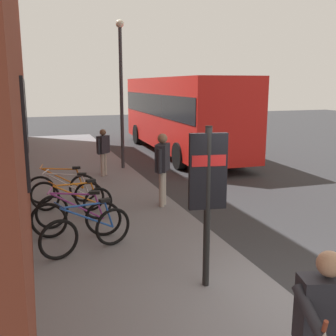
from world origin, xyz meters
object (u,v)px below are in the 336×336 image
(bicycle_under_window, at_px, (76,206))
(bicycle_end_of_row, at_px, (67,195))
(bicycle_by_door, at_px, (63,188))
(transit_info_sign, at_px, (208,182))
(pedestrian_by_facade, at_px, (103,148))
(street_lamp, at_px, (121,82))
(tourist_with_hotdogs, at_px, (326,322))
(city_bus, at_px, (180,111))
(bicycle_leaning_wall, at_px, (77,218))
(bicycle_far_end, at_px, (87,231))
(pedestrian_crossing_street, at_px, (163,162))

(bicycle_under_window, xyz_separation_m, bicycle_end_of_row, (0.95, 0.09, 0.00))
(bicycle_under_window, relative_size, bicycle_by_door, 0.97)
(bicycle_end_of_row, relative_size, transit_info_sign, 0.71)
(bicycle_end_of_row, distance_m, pedestrian_by_facade, 3.79)
(street_lamp, bearing_deg, tourist_with_hotdogs, 175.68)
(transit_info_sign, distance_m, city_bus, 12.44)
(bicycle_leaning_wall, relative_size, street_lamp, 0.34)
(bicycle_far_end, bearing_deg, bicycle_leaning_wall, 6.97)
(bicycle_end_of_row, bearing_deg, bicycle_by_door, 4.12)
(pedestrian_by_facade, height_order, tourist_with_hotdogs, tourist_with_hotdogs)
(bicycle_end_of_row, distance_m, pedestrian_crossing_street, 2.40)
(bicycle_by_door, height_order, tourist_with_hotdogs, tourist_with_hotdogs)
(tourist_with_hotdogs, distance_m, street_lamp, 11.67)
(bicycle_far_end, xyz_separation_m, transit_info_sign, (-1.81, -1.50, 1.21))
(bicycle_leaning_wall, bearing_deg, street_lamp, -20.67)
(transit_info_sign, bearing_deg, pedestrian_by_facade, 0.85)
(transit_info_sign, bearing_deg, pedestrian_crossing_street, -9.34)
(bicycle_far_end, bearing_deg, bicycle_under_window, 0.55)
(transit_info_sign, bearing_deg, bicycle_by_door, 18.08)
(bicycle_leaning_wall, bearing_deg, pedestrian_by_facade, -15.87)
(bicycle_under_window, bearing_deg, street_lamp, -22.72)
(bicycle_far_end, xyz_separation_m, tourist_with_hotdogs, (-4.44, -1.39, 0.62))
(tourist_with_hotdogs, bearing_deg, city_bus, -16.16)
(city_bus, bearing_deg, bicycle_by_door, 139.40)
(transit_info_sign, height_order, street_lamp, street_lamp)
(bicycle_end_of_row, height_order, bicycle_by_door, same)
(pedestrian_by_facade, distance_m, street_lamp, 2.49)
(bicycle_end_of_row, relative_size, pedestrian_crossing_street, 0.94)
(bicycle_far_end, height_order, transit_info_sign, transit_info_sign)
(bicycle_far_end, distance_m, pedestrian_crossing_street, 3.18)
(bicycle_far_end, distance_m, bicycle_under_window, 1.60)
(bicycle_far_end, relative_size, transit_info_sign, 0.71)
(bicycle_by_door, distance_m, tourist_with_hotdogs, 7.88)
(city_bus, xyz_separation_m, pedestrian_crossing_street, (-7.72, 3.40, -0.70))
(bicycle_by_door, height_order, street_lamp, street_lamp)
(pedestrian_crossing_street, height_order, tourist_with_hotdogs, pedestrian_crossing_street)
(tourist_with_hotdogs, bearing_deg, transit_info_sign, -2.30)
(city_bus, xyz_separation_m, pedestrian_by_facade, (-3.96, 4.18, -0.86))
(transit_info_sign, bearing_deg, street_lamp, -4.92)
(bicycle_under_window, xyz_separation_m, tourist_with_hotdogs, (-6.03, -1.41, 0.62))
(bicycle_under_window, relative_size, pedestrian_by_facade, 1.11)
(bicycle_under_window, xyz_separation_m, transit_info_sign, (-3.41, -1.51, 1.21))
(pedestrian_by_facade, distance_m, pedestrian_crossing_street, 3.85)
(transit_info_sign, relative_size, city_bus, 0.23)
(bicycle_end_of_row, xyz_separation_m, pedestrian_by_facade, (3.44, -1.49, 0.55))
(tourist_with_hotdogs, bearing_deg, bicycle_far_end, 17.41)
(bicycle_under_window, relative_size, bicycle_end_of_row, 1.01)
(pedestrian_by_facade, bearing_deg, bicycle_end_of_row, 156.54)
(bicycle_far_end, bearing_deg, bicycle_end_of_row, 2.47)
(bicycle_end_of_row, bearing_deg, pedestrian_crossing_street, -98.22)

